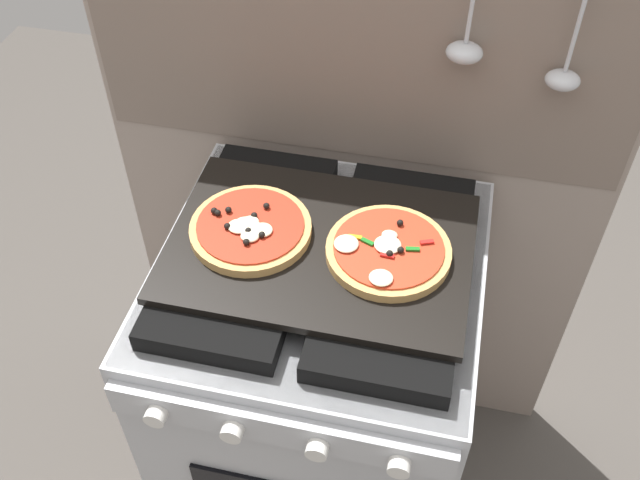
% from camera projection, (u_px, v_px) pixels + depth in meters
% --- Properties ---
extents(ground_plane, '(4.00, 4.00, 0.00)m').
position_uv_depth(ground_plane, '(320.00, 479.00, 1.94)').
color(ground_plane, '#4C4742').
extents(kitchen_backsplash, '(1.10, 0.09, 1.55)m').
position_uv_depth(kitchen_backsplash, '(354.00, 179.00, 1.60)').
color(kitchen_backsplash, gray).
rests_on(kitchen_backsplash, ground_plane).
extents(stove, '(0.60, 0.64, 0.90)m').
position_uv_depth(stove, '(320.00, 388.00, 1.62)').
color(stove, '#B7BABF').
rests_on(stove, ground_plane).
extents(baking_tray, '(0.54, 0.38, 0.02)m').
position_uv_depth(baking_tray, '(320.00, 247.00, 1.29)').
color(baking_tray, black).
rests_on(baking_tray, stove).
extents(pizza_left, '(0.22, 0.22, 0.03)m').
position_uv_depth(pizza_left, '(250.00, 228.00, 1.30)').
color(pizza_left, tan).
rests_on(pizza_left, baking_tray).
extents(pizza_right, '(0.22, 0.22, 0.03)m').
position_uv_depth(pizza_right, '(387.00, 251.00, 1.26)').
color(pizza_right, tan).
rests_on(pizza_right, baking_tray).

